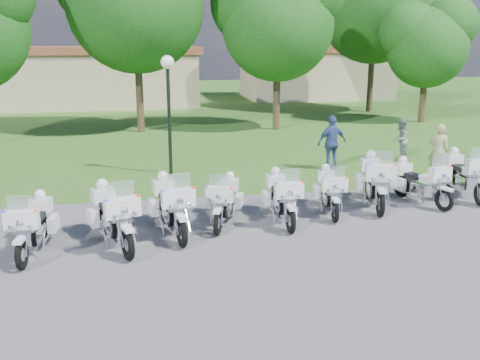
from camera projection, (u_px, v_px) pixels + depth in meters
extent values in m
plane|color=#5B5B60|center=(262.00, 229.00, 13.18)|extent=(100.00, 100.00, 0.00)
cube|color=#31601E|center=(182.00, 104.00, 38.89)|extent=(100.00, 48.00, 0.01)
torus|color=black|center=(22.00, 255.00, 10.76)|extent=(0.18, 0.64, 0.63)
torus|color=black|center=(43.00, 228.00, 12.30)|extent=(0.18, 0.64, 0.63)
cube|color=white|center=(20.00, 240.00, 10.66)|extent=(0.21, 0.43, 0.07)
cube|color=white|center=(22.00, 220.00, 10.79)|extent=(0.70, 0.29, 0.38)
cube|color=silver|center=(21.00, 203.00, 10.77)|extent=(0.54, 0.16, 0.35)
sphere|color=red|center=(35.00, 212.00, 10.72)|extent=(0.08, 0.08, 0.08)
sphere|color=#1426E5|center=(4.00, 213.00, 10.67)|extent=(0.08, 0.08, 0.08)
cube|color=silver|center=(33.00, 236.00, 11.52)|extent=(0.37, 0.55, 0.32)
cube|color=white|center=(28.00, 225.00, 11.22)|extent=(0.34, 0.51, 0.21)
cube|color=black|center=(35.00, 218.00, 11.71)|extent=(0.37, 0.61, 0.11)
cube|color=white|center=(53.00, 223.00, 12.15)|extent=(0.21, 0.50, 0.34)
cube|color=white|center=(28.00, 224.00, 12.10)|extent=(0.21, 0.50, 0.34)
cube|color=white|center=(41.00, 205.00, 12.19)|extent=(0.48, 0.42, 0.30)
sphere|color=white|center=(40.00, 195.00, 12.12)|extent=(0.24, 0.24, 0.24)
torus|color=black|center=(128.00, 245.00, 11.21)|extent=(0.35, 0.71, 0.70)
torus|color=black|center=(105.00, 220.00, 12.72)|extent=(0.35, 0.71, 0.70)
cube|color=white|center=(127.00, 228.00, 11.10)|extent=(0.33, 0.50, 0.07)
cube|color=white|center=(122.00, 207.00, 11.23)|extent=(0.79, 0.48, 0.42)
cube|color=silver|center=(120.00, 190.00, 11.19)|extent=(0.60, 0.31, 0.39)
sphere|color=red|center=(138.00, 197.00, 11.28)|extent=(0.09, 0.09, 0.09)
sphere|color=#1426E5|center=(107.00, 201.00, 10.97)|extent=(0.09, 0.09, 0.09)
cube|color=silver|center=(115.00, 226.00, 11.95)|extent=(0.52, 0.67, 0.36)
cube|color=white|center=(117.00, 214.00, 11.65)|extent=(0.49, 0.62, 0.23)
cube|color=black|center=(110.00, 208.00, 12.13)|extent=(0.54, 0.73, 0.13)
cube|color=white|center=(119.00, 213.00, 12.69)|extent=(0.35, 0.58, 0.38)
cube|color=white|center=(93.00, 217.00, 12.40)|extent=(0.35, 0.58, 0.38)
cube|color=white|center=(103.00, 195.00, 12.59)|extent=(0.61, 0.56, 0.33)
sphere|color=white|center=(102.00, 184.00, 12.52)|extent=(0.27, 0.27, 0.27)
torus|color=black|center=(182.00, 233.00, 11.92)|extent=(0.26, 0.71, 0.70)
torus|color=black|center=(164.00, 210.00, 13.51)|extent=(0.26, 0.71, 0.70)
cube|color=white|center=(182.00, 218.00, 11.80)|extent=(0.27, 0.48, 0.07)
cube|color=white|center=(178.00, 198.00, 11.94)|extent=(0.78, 0.38, 0.42)
cube|color=silver|center=(177.00, 181.00, 11.91)|extent=(0.59, 0.23, 0.39)
sphere|color=red|center=(193.00, 189.00, 11.95)|extent=(0.09, 0.09, 0.09)
sphere|color=#1426E5|center=(164.00, 191.00, 11.72)|extent=(0.09, 0.09, 0.09)
cube|color=silver|center=(172.00, 215.00, 12.70)|extent=(0.45, 0.64, 0.35)
cube|color=white|center=(174.00, 204.00, 12.38)|extent=(0.42, 0.59, 0.23)
cube|color=black|center=(169.00, 198.00, 12.90)|extent=(0.46, 0.70, 0.12)
cube|color=white|center=(178.00, 204.00, 13.43)|extent=(0.28, 0.56, 0.37)
cube|color=white|center=(153.00, 206.00, 13.22)|extent=(0.28, 0.56, 0.37)
cube|color=white|center=(163.00, 186.00, 13.39)|extent=(0.56, 0.50, 0.33)
sphere|color=white|center=(163.00, 176.00, 13.32)|extent=(0.27, 0.27, 0.27)
torus|color=black|center=(218.00, 223.00, 12.66)|extent=(0.32, 0.62, 0.61)
torus|color=black|center=(230.00, 204.00, 14.14)|extent=(0.32, 0.62, 0.61)
cube|color=white|center=(218.00, 211.00, 12.56)|extent=(0.29, 0.43, 0.06)
cube|color=white|center=(219.00, 194.00, 12.69)|extent=(0.69, 0.43, 0.36)
cube|color=silver|center=(220.00, 181.00, 12.66)|extent=(0.52, 0.27, 0.34)
sphere|color=red|center=(231.00, 188.00, 12.55)|extent=(0.08, 0.08, 0.08)
sphere|color=#1426E5|center=(207.00, 187.00, 12.64)|extent=(0.08, 0.08, 0.08)
cube|color=silver|center=(224.00, 209.00, 13.39)|extent=(0.46, 0.58, 0.31)
cube|color=white|center=(222.00, 199.00, 13.10)|extent=(0.43, 0.54, 0.20)
cube|color=black|center=(226.00, 194.00, 13.57)|extent=(0.48, 0.64, 0.11)
cube|color=white|center=(239.00, 201.00, 13.93)|extent=(0.31, 0.50, 0.33)
cube|color=white|center=(218.00, 200.00, 14.01)|extent=(0.31, 0.50, 0.33)
cube|color=white|center=(230.00, 184.00, 14.03)|extent=(0.53, 0.49, 0.29)
sphere|color=white|center=(230.00, 176.00, 13.97)|extent=(0.24, 0.24, 0.24)
torus|color=black|center=(291.00, 221.00, 12.79)|extent=(0.13, 0.65, 0.65)
torus|color=black|center=(275.00, 201.00, 14.36)|extent=(0.13, 0.65, 0.65)
cube|color=white|center=(291.00, 207.00, 12.69)|extent=(0.18, 0.43, 0.07)
cube|color=white|center=(289.00, 190.00, 12.83)|extent=(0.70, 0.24, 0.39)
cube|color=silver|center=(289.00, 176.00, 12.80)|extent=(0.54, 0.12, 0.36)
sphere|color=red|center=(302.00, 183.00, 12.78)|extent=(0.09, 0.09, 0.09)
sphere|color=#1426E5|center=(277.00, 184.00, 12.68)|extent=(0.09, 0.09, 0.09)
cube|color=silver|center=(282.00, 206.00, 13.56)|extent=(0.34, 0.54, 0.33)
cube|color=white|center=(285.00, 196.00, 13.26)|extent=(0.32, 0.51, 0.21)
cube|color=black|center=(280.00, 191.00, 13.76)|extent=(0.34, 0.60, 0.12)
cube|color=white|center=(287.00, 196.00, 14.22)|extent=(0.18, 0.50, 0.35)
cube|color=white|center=(266.00, 197.00, 14.13)|extent=(0.18, 0.50, 0.35)
cube|color=white|center=(275.00, 180.00, 14.24)|extent=(0.47, 0.39, 0.31)
sphere|color=white|center=(275.00, 171.00, 14.18)|extent=(0.25, 0.25, 0.25)
torus|color=black|center=(335.00, 211.00, 13.56)|extent=(0.21, 0.61, 0.60)
torus|color=black|center=(325.00, 195.00, 15.04)|extent=(0.21, 0.61, 0.60)
cube|color=white|center=(336.00, 200.00, 13.46)|extent=(0.22, 0.42, 0.06)
cube|color=white|center=(335.00, 185.00, 13.59)|extent=(0.67, 0.32, 0.36)
cube|color=silver|center=(335.00, 172.00, 13.57)|extent=(0.52, 0.19, 0.34)
sphere|color=red|center=(347.00, 179.00, 13.50)|extent=(0.08, 0.08, 0.08)
sphere|color=#1426E5|center=(324.00, 179.00, 13.49)|extent=(0.08, 0.08, 0.08)
cube|color=silver|center=(330.00, 198.00, 14.29)|extent=(0.38, 0.55, 0.31)
cube|color=white|center=(332.00, 189.00, 14.00)|extent=(0.36, 0.51, 0.20)
cube|color=black|center=(328.00, 185.00, 14.47)|extent=(0.39, 0.60, 0.11)
cube|color=white|center=(335.00, 191.00, 14.87)|extent=(0.23, 0.49, 0.32)
cube|color=white|center=(316.00, 191.00, 14.86)|extent=(0.23, 0.49, 0.32)
cube|color=white|center=(325.00, 176.00, 14.93)|extent=(0.48, 0.42, 0.29)
sphere|color=white|center=(326.00, 168.00, 14.87)|extent=(0.23, 0.23, 0.23)
torus|color=black|center=(380.00, 204.00, 13.96)|extent=(0.32, 0.74, 0.73)
torus|color=black|center=(369.00, 186.00, 15.74)|extent=(0.32, 0.74, 0.73)
cube|color=white|center=(382.00, 190.00, 13.85)|extent=(0.31, 0.51, 0.08)
cube|color=white|center=(381.00, 173.00, 14.01)|extent=(0.82, 0.44, 0.43)
cube|color=silver|center=(381.00, 158.00, 13.98)|extent=(0.62, 0.28, 0.41)
sphere|color=red|center=(395.00, 166.00, 13.87)|extent=(0.10, 0.10, 0.10)
sphere|color=#1426E5|center=(368.00, 166.00, 13.92)|extent=(0.10, 0.10, 0.10)
cube|color=silver|center=(375.00, 190.00, 14.84)|extent=(0.51, 0.68, 0.37)
cube|color=white|center=(377.00, 179.00, 14.49)|extent=(0.47, 0.63, 0.24)
cube|color=black|center=(373.00, 174.00, 15.06)|extent=(0.52, 0.74, 0.13)
cube|color=white|center=(382.00, 181.00, 15.52)|extent=(0.33, 0.59, 0.39)
cube|color=white|center=(359.00, 181.00, 15.56)|extent=(0.33, 0.59, 0.39)
cube|color=white|center=(370.00, 164.00, 15.61)|extent=(0.61, 0.55, 0.35)
sphere|color=white|center=(371.00, 155.00, 15.54)|extent=(0.28, 0.28, 0.28)
torus|color=black|center=(444.00, 200.00, 14.46)|extent=(0.30, 0.64, 0.63)
torus|color=black|center=(401.00, 186.00, 15.84)|extent=(0.30, 0.64, 0.63)
cube|color=white|center=(446.00, 189.00, 14.36)|extent=(0.28, 0.45, 0.07)
cube|color=white|center=(440.00, 174.00, 14.48)|extent=(0.71, 0.42, 0.38)
cube|color=silver|center=(440.00, 162.00, 14.44)|extent=(0.54, 0.26, 0.35)
sphere|color=red|center=(450.00, 167.00, 14.52)|extent=(0.08, 0.08, 0.08)
sphere|color=#1426E5|center=(434.00, 169.00, 14.25)|extent=(0.08, 0.08, 0.08)
cube|color=silver|center=(422.00, 189.00, 15.14)|extent=(0.46, 0.60, 0.32)
cube|color=white|center=(429.00, 179.00, 14.86)|extent=(0.43, 0.56, 0.21)
cube|color=black|center=(415.00, 176.00, 15.30)|extent=(0.48, 0.65, 0.11)
cube|color=white|center=(413.00, 181.00, 15.80)|extent=(0.31, 0.52, 0.34)
cube|color=white|center=(398.00, 183.00, 15.55)|extent=(0.31, 0.52, 0.34)
cube|color=white|center=(402.00, 168.00, 15.72)|extent=(0.54, 0.49, 0.30)
sphere|color=white|center=(403.00, 160.00, 15.66)|extent=(0.24, 0.24, 0.24)
torus|color=black|center=(452.00, 179.00, 16.60)|extent=(0.19, 0.70, 0.69)
cube|color=white|center=(480.00, 167.00, 14.96)|extent=(0.76, 0.31, 0.41)
cube|color=silver|center=(480.00, 154.00, 14.92)|extent=(0.58, 0.17, 0.39)
sphere|color=#1426E5|center=(470.00, 161.00, 14.82)|extent=(0.09, 0.09, 0.09)
cube|color=silver|center=(466.00, 182.00, 15.74)|extent=(0.40, 0.60, 0.35)
cube|color=white|center=(471.00, 172.00, 15.42)|extent=(0.37, 0.56, 0.23)
cube|color=black|center=(462.00, 168.00, 15.95)|extent=(0.40, 0.66, 0.12)
cube|color=white|center=(464.00, 174.00, 16.43)|extent=(0.23, 0.55, 0.37)
cube|color=white|center=(445.00, 175.00, 16.38)|extent=(0.23, 0.55, 0.37)
cube|color=white|center=(453.00, 160.00, 16.47)|extent=(0.53, 0.45, 0.33)
sphere|color=white|center=(454.00, 151.00, 16.40)|extent=(0.27, 0.27, 0.27)
cylinder|color=black|center=(169.00, 122.00, 18.11)|extent=(0.12, 0.12, 3.66)
sphere|color=white|center=(167.00, 62.00, 17.61)|extent=(0.44, 0.44, 0.44)
cylinder|color=#38281C|center=(139.00, 87.00, 26.59)|extent=(0.36, 0.36, 4.55)
sphere|color=#144814|center=(135.00, 4.00, 25.59)|extent=(6.62, 6.62, 6.62)
cylinder|color=#38281C|center=(277.00, 92.00, 27.45)|extent=(0.36, 0.36, 3.85)
sphere|color=#144814|center=(278.00, 25.00, 26.61)|extent=(5.60, 5.60, 5.60)
sphere|color=#144814|center=(252.00, 3.00, 26.55)|extent=(4.20, 4.20, 4.20)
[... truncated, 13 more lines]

